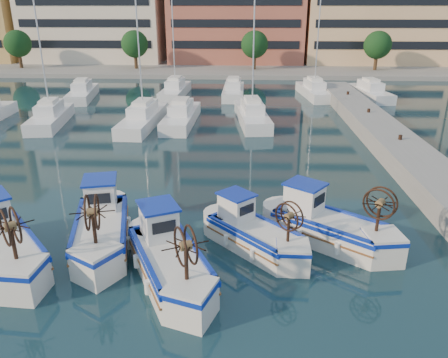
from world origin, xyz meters
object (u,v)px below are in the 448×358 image
(fishing_boat_d, at_px, (253,232))
(fishing_boat_c, at_px, (169,257))
(fishing_boat_b, at_px, (101,226))
(fishing_boat_a, at_px, (3,244))
(fishing_boat_e, at_px, (327,224))

(fishing_boat_d, bearing_deg, fishing_boat_c, 172.36)
(fishing_boat_b, bearing_deg, fishing_boat_d, -13.59)
(fishing_boat_d, bearing_deg, fishing_boat_a, 145.89)
(fishing_boat_b, height_order, fishing_boat_d, fishing_boat_b)
(fishing_boat_a, height_order, fishing_boat_d, fishing_boat_a)
(fishing_boat_d, bearing_deg, fishing_boat_b, 136.07)
(fishing_boat_c, bearing_deg, fishing_boat_e, -0.33)
(fishing_boat_b, relative_size, fishing_boat_c, 1.02)
(fishing_boat_a, bearing_deg, fishing_boat_d, -31.36)
(fishing_boat_a, height_order, fishing_boat_c, fishing_boat_a)
(fishing_boat_a, relative_size, fishing_boat_b, 0.95)
(fishing_boat_a, relative_size, fishing_boat_e, 1.02)
(fishing_boat_a, xyz_separation_m, fishing_boat_c, (6.46, -0.58, -0.02))
(fishing_boat_c, height_order, fishing_boat_e, fishing_boat_c)
(fishing_boat_a, height_order, fishing_boat_b, fishing_boat_b)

